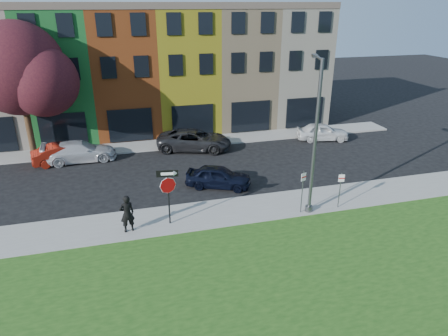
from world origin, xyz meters
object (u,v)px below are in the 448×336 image
object	(u,v)px
man	(127,214)
street_lamp	(314,138)
stop_sign	(168,186)
sedan_near	(218,177)

from	to	relation	value
man	street_lamp	xyz separation A→B (m)	(9.48, -0.27, 3.07)
stop_sign	man	distance (m)	2.35
stop_sign	street_lamp	distance (m)	7.68
stop_sign	street_lamp	world-z (taller)	street_lamp
man	sedan_near	distance (m)	6.88
stop_sign	street_lamp	size ratio (longest dim) A/B	0.37
man	stop_sign	bearing A→B (deg)	173.71
stop_sign	street_lamp	bearing A→B (deg)	4.88
stop_sign	street_lamp	xyz separation A→B (m)	(7.42, -0.46, 1.94)
man	sedan_near	xyz separation A→B (m)	(5.57, 4.01, -0.41)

